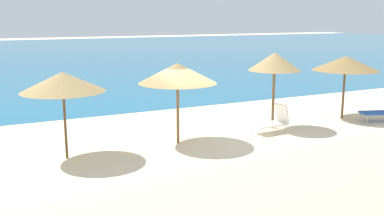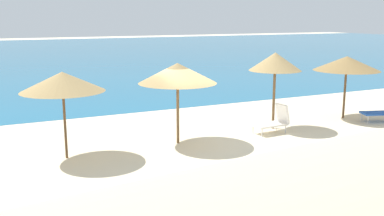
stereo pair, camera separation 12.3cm
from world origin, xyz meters
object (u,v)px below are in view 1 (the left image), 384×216
(lounge_chair_2, at_px, (383,110))
(beach_umbrella_4, at_px, (178,73))
(beach_umbrella_3, at_px, (63,82))
(lounge_chair_3, at_px, (273,121))
(beach_umbrella_5, at_px, (275,62))
(beach_umbrella_6, at_px, (346,63))

(lounge_chair_2, bearing_deg, beach_umbrella_4, 104.09)
(beach_umbrella_3, xyz_separation_m, lounge_chair_2, (12.35, -0.78, -1.83))
(lounge_chair_2, distance_m, lounge_chair_3, 5.06)
(beach_umbrella_3, relative_size, beach_umbrella_5, 0.91)
(beach_umbrella_5, relative_size, beach_umbrella_6, 1.07)
(beach_umbrella_4, distance_m, lounge_chair_3, 4.16)
(beach_umbrella_4, distance_m, beach_umbrella_5, 4.05)
(beach_umbrella_6, relative_size, lounge_chair_3, 1.98)
(beach_umbrella_5, xyz_separation_m, beach_umbrella_6, (3.68, 0.16, -0.24))
(beach_umbrella_6, height_order, lounge_chair_2, beach_umbrella_6)
(beach_umbrella_3, relative_size, lounge_chair_2, 1.60)
(beach_umbrella_3, relative_size, beach_umbrella_4, 0.97)
(beach_umbrella_4, height_order, lounge_chair_3, beach_umbrella_4)
(beach_umbrella_3, height_order, beach_umbrella_4, beach_umbrella_4)
(beach_umbrella_6, distance_m, lounge_chair_3, 4.49)
(beach_umbrella_6, bearing_deg, beach_umbrella_4, -176.87)
(beach_umbrella_5, relative_size, lounge_chair_3, 2.12)
(beach_umbrella_3, bearing_deg, beach_umbrella_4, -0.11)
(beach_umbrella_4, bearing_deg, beach_umbrella_6, 3.13)
(beach_umbrella_5, distance_m, lounge_chair_2, 5.21)
(beach_umbrella_3, xyz_separation_m, lounge_chair_3, (7.32, -0.27, -1.87))
(beach_umbrella_4, relative_size, beach_umbrella_6, 1.01)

